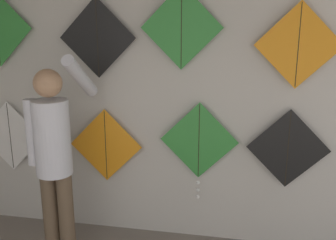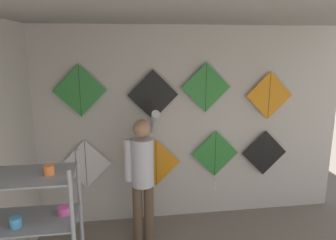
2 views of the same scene
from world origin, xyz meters
name	(u,v)px [view 1 (image 1 of 2)]	position (x,y,z in m)	size (l,w,h in m)	color
back_panel	(146,90)	(0.00, 3.87, 1.40)	(4.82, 0.06, 2.80)	beige
shopkeeper	(54,151)	(-0.60, 3.23, 1.00)	(0.45, 0.61, 1.77)	brown
kite_0	(10,136)	(-1.35, 3.78, 0.92)	(0.70, 0.01, 0.70)	white
kite_1	(106,145)	(-0.37, 3.78, 0.88)	(0.70, 0.01, 0.70)	orange
kite_2	(199,144)	(0.50, 3.78, 0.95)	(0.70, 0.04, 0.91)	#338C38
kite_3	(288,149)	(1.27, 3.78, 0.95)	(0.70, 0.01, 0.70)	black
kite_5	(97,38)	(-0.40, 3.78, 1.87)	(0.70, 0.01, 0.70)	black
kite_6	(181,28)	(0.34, 3.78, 1.95)	(0.70, 0.01, 0.70)	#338C38
kite_7	(298,45)	(1.28, 3.78, 1.82)	(0.70, 0.01, 0.70)	orange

